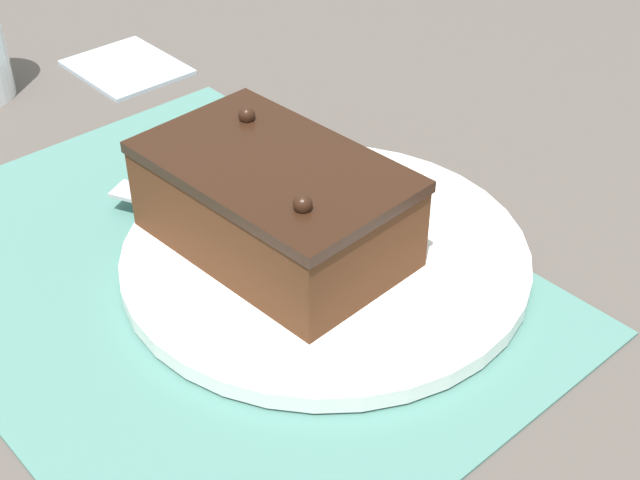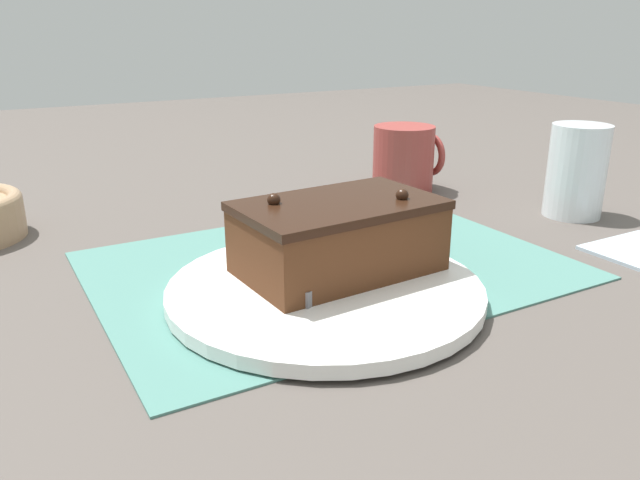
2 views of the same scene
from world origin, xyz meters
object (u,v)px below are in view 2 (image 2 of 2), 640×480
object	(u,v)px
serving_knife	(347,272)
drinking_glass	(577,171)
coffee_mug	(405,159)
cake_plate	(325,290)
chocolate_cake	(338,236)

from	to	relation	value
serving_knife	drinking_glass	world-z (taller)	drinking_glass
drinking_glass	coffee_mug	world-z (taller)	drinking_glass
cake_plate	coffee_mug	xyz separation A→B (m)	(0.29, 0.28, 0.04)
serving_knife	drinking_glass	xyz separation A→B (m)	(0.38, 0.07, 0.04)
cake_plate	drinking_glass	distance (m)	0.42
cake_plate	chocolate_cake	size ratio (longest dim) A/B	1.50
chocolate_cake	cake_plate	bearing A→B (deg)	-140.60
chocolate_cake	serving_knife	size ratio (longest dim) A/B	0.88
serving_knife	cake_plate	bearing A→B (deg)	-110.07
chocolate_cake	coffee_mug	bearing A→B (deg)	43.61
cake_plate	coffee_mug	bearing A→B (deg)	43.24
cake_plate	serving_knife	xyz separation A→B (m)	(0.02, 0.00, 0.01)
drinking_glass	serving_knife	bearing A→B (deg)	-170.27
coffee_mug	drinking_glass	bearing A→B (deg)	-61.46
serving_knife	drinking_glass	bearing A→B (deg)	74.01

